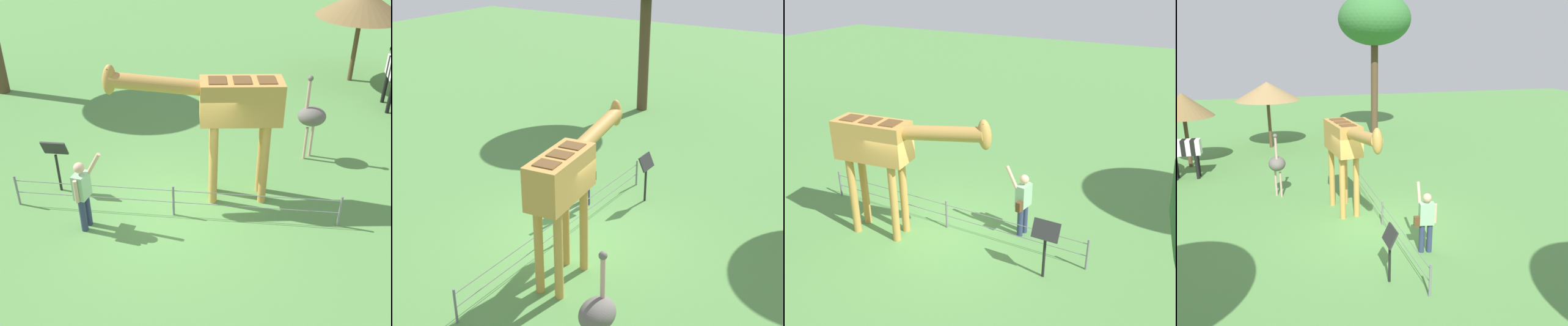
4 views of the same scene
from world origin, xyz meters
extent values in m
plane|color=#568E47|center=(0.00, 0.00, 0.00)|extent=(60.00, 60.00, 0.00)
cylinder|color=#C69347|center=(-0.81, -0.39, 0.96)|extent=(0.18, 0.18, 1.93)
cylinder|color=#C69347|center=(-0.75, -0.83, 0.96)|extent=(0.18, 0.18, 1.93)
cylinder|color=#C69347|center=(-1.90, -0.53, 0.96)|extent=(0.18, 0.18, 1.93)
cylinder|color=#C69347|center=(-1.84, -0.96, 0.96)|extent=(0.18, 0.18, 1.93)
cube|color=#C69347|center=(-1.33, -0.68, 2.38)|extent=(1.77, 0.91, 0.90)
cube|color=brown|center=(-0.83, -0.62, 2.84)|extent=(0.41, 0.48, 0.02)
cube|color=brown|center=(-1.33, -0.68, 2.84)|extent=(0.41, 0.48, 0.02)
cube|color=brown|center=(-1.82, -0.74, 2.84)|extent=(0.41, 0.48, 0.02)
cylinder|color=#C69347|center=(0.29, -0.47, 2.75)|extent=(2.13, 0.58, 0.53)
ellipsoid|color=#C69347|center=(1.32, -0.34, 2.86)|extent=(0.37, 0.30, 0.67)
cylinder|color=brown|center=(1.32, -0.28, 3.04)|extent=(0.05, 0.05, 0.14)
cylinder|color=brown|center=(1.32, -0.40, 3.04)|extent=(0.05, 0.05, 0.14)
cylinder|color=navy|center=(1.73, 0.71, 0.39)|extent=(0.14, 0.14, 0.78)
cylinder|color=navy|center=(1.77, 0.91, 0.39)|extent=(0.14, 0.14, 0.78)
cube|color=#93C699|center=(1.75, 0.81, 1.06)|extent=(0.30, 0.40, 0.55)
sphere|color=#D8AD8C|center=(1.75, 0.81, 1.47)|extent=(0.22, 0.22, 0.22)
cylinder|color=#D8AD8C|center=(1.49, 0.69, 1.52)|extent=(0.36, 0.14, 0.52)
cylinder|color=#D8AD8C|center=(1.79, 1.03, 1.05)|extent=(0.08, 0.08, 0.50)
cube|color=brown|center=(1.76, 0.58, 0.88)|extent=(0.15, 0.22, 0.24)
cylinder|color=black|center=(2.77, -0.46, 0.47)|extent=(0.06, 0.06, 0.95)
cube|color=#2D2D2D|center=(2.77, -0.46, 1.13)|extent=(0.56, 0.21, 0.38)
cylinder|color=slate|center=(-3.50, 0.19, 0.38)|extent=(0.05, 0.05, 0.75)
cylinder|color=slate|center=(0.00, 0.19, 0.38)|extent=(0.05, 0.05, 0.75)
cylinder|color=slate|center=(3.50, 0.19, 0.38)|extent=(0.05, 0.05, 0.75)
cube|color=slate|center=(0.00, 0.19, 0.64)|extent=(7.00, 0.01, 0.01)
cube|color=slate|center=(0.00, 0.19, 0.34)|extent=(7.00, 0.01, 0.01)
camera|label=1|loc=(-1.39, 8.49, 6.47)|focal=44.33mm
camera|label=2|loc=(-8.87, -6.22, 6.75)|focal=49.43mm
camera|label=3|loc=(5.14, -7.65, 5.96)|focal=40.56mm
camera|label=4|loc=(9.98, -2.79, 5.07)|focal=35.95mm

